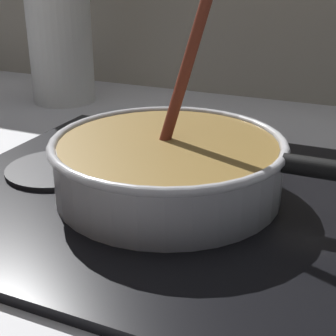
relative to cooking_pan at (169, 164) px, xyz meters
The scene contains 5 objects.
hob_plate 0.04m from the cooking_pan, behind, with size 0.56×0.48×0.01m, color black.
burner_ring 0.03m from the cooking_pan, behind, with size 0.18×0.18×0.01m, color #592D0C.
spare_burner 0.17m from the cooking_pan, behind, with size 0.13×0.13×0.01m, color #262628.
cooking_pan is the anchor object (origin of this frame).
paper_towel_roll 0.53m from the cooking_pan, 138.58° to the left, with size 0.13×0.13×0.26m, color white.
Camera 1 is at (0.30, -0.26, 0.28)m, focal length 52.68 mm.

